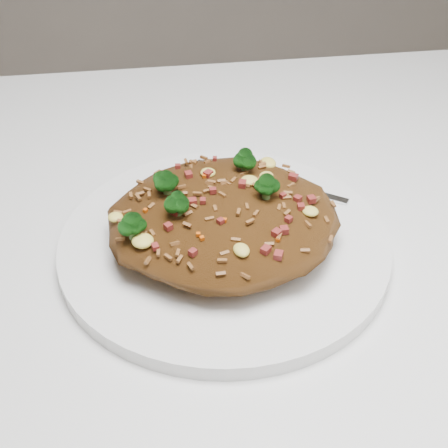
{
  "coord_description": "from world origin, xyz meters",
  "views": [
    {
      "loc": [
        -0.13,
        -0.42,
        1.11
      ],
      "look_at": [
        -0.07,
        -0.0,
        0.78
      ],
      "focal_mm": 50.0,
      "sensor_mm": 36.0,
      "label": 1
    }
  ],
  "objects_px": {
    "fried_rice": "(223,211)",
    "plate": "(224,243)",
    "dining_table": "(292,312)",
    "fork": "(276,183)"
  },
  "relations": [
    {
      "from": "fried_rice",
      "to": "plate",
      "type": "bearing_deg",
      "value": -13.08
    },
    {
      "from": "fried_rice",
      "to": "dining_table",
      "type": "bearing_deg",
      "value": 0.02
    },
    {
      "from": "dining_table",
      "to": "fried_rice",
      "type": "bearing_deg",
      "value": -179.98
    },
    {
      "from": "dining_table",
      "to": "fork",
      "type": "bearing_deg",
      "value": 94.85
    },
    {
      "from": "plate",
      "to": "fork",
      "type": "height_order",
      "value": "fork"
    },
    {
      "from": "dining_table",
      "to": "plate",
      "type": "distance_m",
      "value": 0.12
    },
    {
      "from": "plate",
      "to": "dining_table",
      "type": "bearing_deg",
      "value": 0.12
    },
    {
      "from": "plate",
      "to": "fried_rice",
      "type": "relative_size",
      "value": 1.46
    },
    {
      "from": "dining_table",
      "to": "fried_rice",
      "type": "xyz_separation_m",
      "value": [
        -0.07,
        -0.0,
        0.13
      ]
    },
    {
      "from": "dining_table",
      "to": "plate",
      "type": "xyz_separation_m",
      "value": [
        -0.07,
        -0.0,
        0.1
      ]
    }
  ]
}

